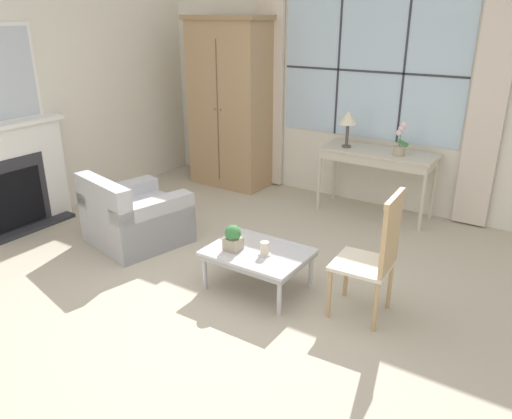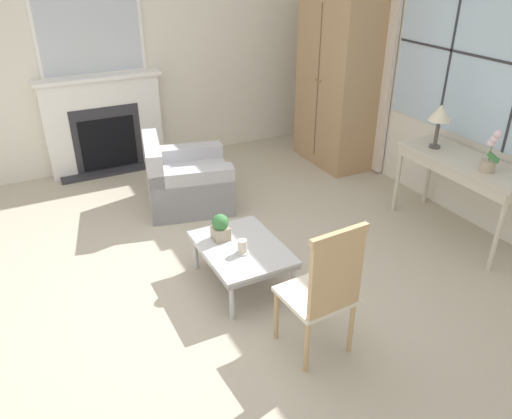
% 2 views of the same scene
% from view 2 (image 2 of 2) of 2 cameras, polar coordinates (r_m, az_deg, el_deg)
% --- Properties ---
extents(ground_plane, '(14.00, 14.00, 0.00)m').
position_cam_2_polar(ground_plane, '(4.32, -6.96, -8.97)').
color(ground_plane, '#B2A893').
extents(wall_back_windowed, '(7.20, 0.14, 2.80)m').
position_cam_2_polar(wall_back_windowed, '(5.40, 24.41, 12.95)').
color(wall_back_windowed, silver).
rests_on(wall_back_windowed, ground_plane).
extents(wall_left, '(0.06, 7.20, 2.80)m').
position_cam_2_polar(wall_left, '(6.64, -12.39, 17.18)').
color(wall_left, silver).
rests_on(wall_left, ground_plane).
extents(fireplace, '(0.34, 1.49, 2.21)m').
position_cam_2_polar(fireplace, '(6.55, -17.10, 10.33)').
color(fireplace, '#2D2D33').
rests_on(fireplace, ground_plane).
extents(armoire, '(1.14, 0.63, 2.28)m').
position_cam_2_polar(armoire, '(6.51, 9.32, 14.93)').
color(armoire, tan).
rests_on(armoire, ground_plane).
extents(console_table, '(1.36, 0.53, 0.79)m').
position_cam_2_polar(console_table, '(5.17, 22.86, 4.40)').
color(console_table, beige).
rests_on(console_table, ground_plane).
extents(table_lamp, '(0.22, 0.22, 0.44)m').
position_cam_2_polar(table_lamp, '(5.22, 20.30, 10.12)').
color(table_lamp, '#4C4742').
rests_on(table_lamp, console_table).
extents(potted_orchid, '(0.17, 0.13, 0.39)m').
position_cam_2_polar(potted_orchid, '(4.88, 25.20, 5.61)').
color(potted_orchid, tan).
rests_on(potted_orchid, console_table).
extents(armchair_upholstered, '(1.05, 1.05, 0.76)m').
position_cam_2_polar(armchair_upholstered, '(5.56, -8.04, 3.11)').
color(armchair_upholstered, '#B2B2B7').
rests_on(armchair_upholstered, ground_plane).
extents(side_chair_wooden, '(0.46, 0.46, 1.06)m').
position_cam_2_polar(side_chair_wooden, '(3.37, 7.95, -8.78)').
color(side_chair_wooden, beige).
rests_on(side_chair_wooden, ground_plane).
extents(coffee_table, '(0.87, 0.65, 0.37)m').
position_cam_2_polar(coffee_table, '(4.18, -1.62, -4.69)').
color(coffee_table, '#BCBCC1').
rests_on(coffee_table, ground_plane).
extents(potted_plant_small, '(0.14, 0.14, 0.23)m').
position_cam_2_polar(potted_plant_small, '(4.21, -4.08, -1.99)').
color(potted_plant_small, tan).
rests_on(potted_plant_small, coffee_table).
extents(pillar_candle, '(0.11, 0.11, 0.13)m').
position_cam_2_polar(pillar_candle, '(4.04, -1.57, -4.33)').
color(pillar_candle, silver).
rests_on(pillar_candle, coffee_table).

